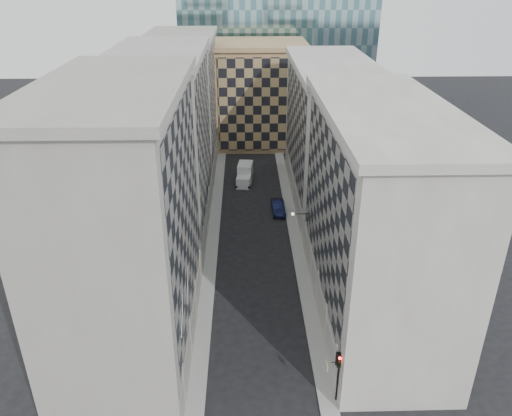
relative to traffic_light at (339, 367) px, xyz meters
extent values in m
cube|color=gray|center=(-11.15, 26.85, -3.44)|extent=(1.50, 100.00, 0.15)
cube|color=gray|center=(-0.65, 26.85, -3.44)|extent=(1.50, 100.00, 0.15)
cube|color=gray|center=(-16.90, 7.85, 7.98)|extent=(10.00, 22.00, 23.00)
cube|color=gray|center=(-12.02, 7.85, 9.48)|extent=(0.25, 19.36, 18.00)
cube|color=gray|center=(-12.10, 7.85, -1.92)|extent=(0.45, 21.12, 3.20)
cube|color=gray|center=(-16.90, 7.85, 19.83)|extent=(10.80, 22.80, 0.70)
cylinder|color=gray|center=(-12.25, -0.40, -1.32)|extent=(0.90, 0.90, 4.40)
cylinder|color=gray|center=(-12.25, 5.10, -1.32)|extent=(0.90, 0.90, 4.40)
cylinder|color=gray|center=(-12.25, 10.60, -1.32)|extent=(0.90, 0.90, 4.40)
cylinder|color=gray|center=(-12.25, 16.10, -1.32)|extent=(0.90, 0.90, 4.40)
cube|color=#98958D|center=(-16.90, 29.85, 7.48)|extent=(10.00, 22.00, 22.00)
cube|color=gray|center=(-12.02, 29.85, 8.98)|extent=(0.25, 19.36, 17.00)
cube|color=#98958D|center=(-12.10, 29.85, -1.92)|extent=(0.45, 21.12, 3.20)
cube|color=#98958D|center=(-16.90, 29.85, 18.83)|extent=(10.80, 22.80, 0.70)
cylinder|color=#98958D|center=(-12.25, 21.60, -1.32)|extent=(0.90, 0.90, 4.40)
cylinder|color=#98958D|center=(-12.25, 27.10, -1.32)|extent=(0.90, 0.90, 4.40)
cylinder|color=#98958D|center=(-12.25, 32.60, -1.32)|extent=(0.90, 0.90, 4.40)
cylinder|color=#98958D|center=(-12.25, 38.10, -1.32)|extent=(0.90, 0.90, 4.40)
cube|color=gray|center=(-16.90, 51.85, 6.98)|extent=(10.00, 22.00, 21.00)
cube|color=gray|center=(-12.02, 51.85, 8.48)|extent=(0.25, 19.36, 16.00)
cube|color=gray|center=(-12.10, 51.85, -1.92)|extent=(0.45, 21.12, 3.20)
cube|color=gray|center=(-16.90, 51.85, 17.83)|extent=(10.80, 22.80, 0.70)
cylinder|color=gray|center=(-12.25, 43.60, -1.32)|extent=(0.90, 0.90, 4.40)
cylinder|color=gray|center=(-12.25, 49.10, -1.32)|extent=(0.90, 0.90, 4.40)
cylinder|color=gray|center=(-12.25, 54.60, -1.32)|extent=(0.90, 0.90, 4.40)
cylinder|color=gray|center=(-12.25, 60.10, -1.32)|extent=(0.90, 0.90, 4.40)
cube|color=#A9A39B|center=(5.10, 11.85, 6.48)|extent=(10.00, 26.00, 20.00)
cube|color=gray|center=(0.22, 11.85, 7.98)|extent=(0.25, 22.88, 15.00)
cube|color=#A9A39B|center=(0.30, 11.85, -1.92)|extent=(0.45, 24.96, 3.20)
cube|color=#A9A39B|center=(5.10, 11.85, 16.83)|extent=(10.80, 26.80, 0.70)
cylinder|color=#A9A39B|center=(0.45, 1.45, -1.32)|extent=(0.90, 0.90, 4.40)
cylinder|color=#A9A39B|center=(0.45, 6.65, -1.32)|extent=(0.90, 0.90, 4.40)
cylinder|color=#A9A39B|center=(0.45, 11.85, -1.32)|extent=(0.90, 0.90, 4.40)
cylinder|color=#A9A39B|center=(0.45, 17.05, -1.32)|extent=(0.90, 0.90, 4.40)
cylinder|color=#A9A39B|center=(0.45, 22.25, -1.32)|extent=(0.90, 0.90, 4.40)
cube|color=#A9A39B|center=(5.10, 38.85, 5.98)|extent=(10.00, 28.00, 19.00)
cube|color=gray|center=(0.22, 38.85, 7.48)|extent=(0.25, 24.64, 14.00)
cube|color=#A9A39B|center=(0.30, 38.85, -1.92)|extent=(0.45, 26.88, 3.20)
cube|color=#A9A39B|center=(5.10, 38.85, 15.83)|extent=(10.80, 28.80, 0.70)
cube|color=#9F7F54|center=(-3.90, 64.85, 5.48)|extent=(16.00, 14.00, 18.00)
cube|color=tan|center=(-3.90, 57.75, 5.48)|extent=(15.20, 0.25, 16.50)
cube|color=#9F7F54|center=(-3.90, 64.85, 14.88)|extent=(16.80, 14.80, 0.80)
cube|color=#2B2621|center=(-5.90, 78.85, 10.48)|extent=(6.00, 6.00, 28.00)
cylinder|color=gray|center=(-11.80, 0.85, 4.48)|extent=(0.10, 2.33, 2.33)
cylinder|color=gray|center=(-11.80, 4.85, 4.48)|extent=(0.10, 2.33, 2.33)
cylinder|color=black|center=(-0.80, 20.85, 2.68)|extent=(1.80, 0.08, 0.08)
sphere|color=#FFE5B2|center=(-1.70, 20.85, 2.68)|extent=(0.36, 0.36, 0.36)
cylinder|color=black|center=(0.00, -0.01, -1.65)|extent=(0.15, 0.15, 3.44)
cube|color=black|center=(0.00, -0.01, 0.66)|extent=(0.41, 0.36, 1.18)
cube|color=black|center=(0.03, 0.19, 0.66)|extent=(0.59, 0.14, 1.34)
sphere|color=#FF0C07|center=(-0.03, -0.17, 1.06)|extent=(0.21, 0.21, 0.21)
sphere|color=#331E05|center=(-0.03, -0.17, 0.66)|extent=(0.21, 0.21, 0.21)
sphere|color=black|center=(-0.03, -0.17, 0.26)|extent=(0.21, 0.21, 0.21)
cube|color=silver|center=(-7.21, 42.74, -2.66)|extent=(2.36, 2.53, 1.72)
cube|color=silver|center=(-6.92, 45.21, -2.04)|extent=(2.59, 3.68, 2.96)
cylinder|color=black|center=(-8.25, 42.09, -3.09)|extent=(0.39, 0.89, 0.86)
cylinder|color=black|center=(-6.35, 41.87, -3.09)|extent=(0.39, 0.89, 0.86)
cylinder|color=black|center=(-7.73, 46.46, -3.09)|extent=(0.39, 0.89, 0.86)
cylinder|color=black|center=(-5.83, 46.23, -3.09)|extent=(0.39, 0.89, 0.86)
imported|color=#0F1437|center=(-2.40, 33.76, -2.73)|extent=(1.89, 4.88, 1.58)
cylinder|color=black|center=(-0.30, -0.15, 0.65)|extent=(0.74, 0.15, 0.06)
cube|color=beige|center=(-1.00, -0.15, 0.28)|extent=(0.13, 0.65, 0.64)
camera|label=1|loc=(-7.11, -28.80, 27.79)|focal=35.00mm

